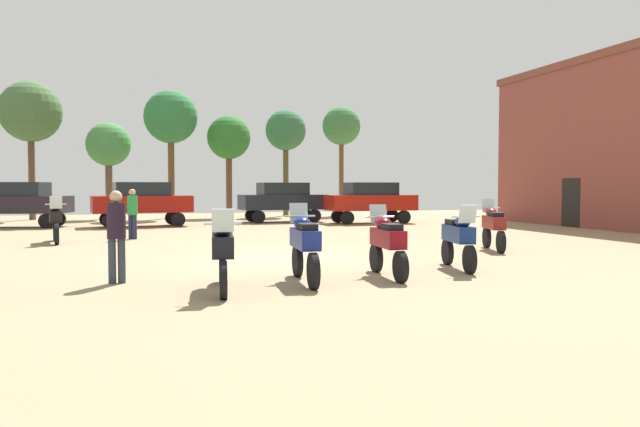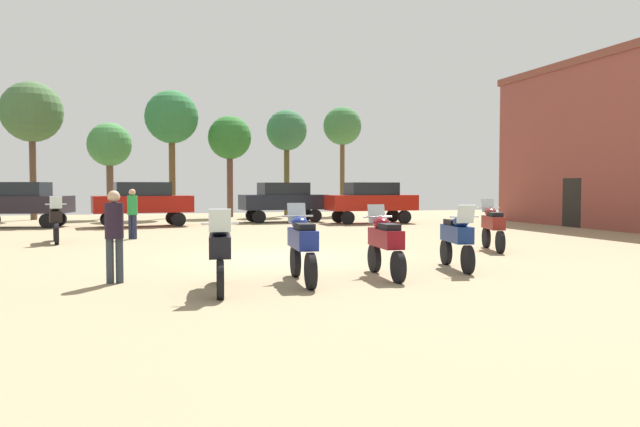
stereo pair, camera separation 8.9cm
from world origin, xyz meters
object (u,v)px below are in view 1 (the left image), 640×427
car_2 (283,199)px  motorcycle_2 (387,242)px  motorcycle_1 (458,237)px  tree_7 (108,146)px  tree_1 (171,118)px  car_1 (18,201)px  tree_6 (229,139)px  motorcycle_3 (493,225)px  tree_4 (286,132)px  tree_2 (341,127)px  person_2 (132,210)px  car_3 (142,201)px  person_1 (116,229)px  car_4 (371,199)px  tree_8 (30,113)px  motorcycle_7 (56,220)px  motorcycle_4 (305,244)px  motorcycle_6 (223,250)px

car_2 → motorcycle_2: bearing=169.3°
motorcycle_1 → tree_7: (-8.43, 23.77, 3.35)m
motorcycle_1 → tree_1: bearing=-66.9°
car_1 → tree_6: 12.46m
motorcycle_3 → tree_4: bearing=110.4°
car_1 → tree_2: bearing=-56.0°
car_1 → person_2: bearing=-135.2°
motorcycle_1 → car_3: 17.91m
tree_2 → person_1: bearing=-117.1°
car_4 → tree_8: 18.85m
tree_1 → tree_2: (10.53, 1.16, -0.12)m
motorcycle_7 → tree_6: bearing=-126.4°
tree_2 → tree_4: bearing=-177.3°
tree_4 → tree_8: tree_8 is taller
motorcycle_4 → car_2: bearing=82.1°
motorcycle_7 → person_2: (2.35, 0.72, 0.27)m
car_4 → motorcycle_1: bearing=165.4°
motorcycle_4 → person_2: 11.22m
person_2 → motorcycle_2: bearing=148.8°
person_1 → tree_2: size_ratio=0.26×
tree_1 → tree_8: 7.32m
tree_1 → car_2: bearing=-44.6°
motorcycle_2 → motorcycle_3: size_ratio=1.02×
car_1 → car_4: size_ratio=1.06×
motorcycle_1 → motorcycle_4: size_ratio=0.95×
person_1 → tree_1: tree_1 is taller
car_4 → tree_8: tree_8 is taller
motorcycle_6 → tree_1: 25.23m
motorcycle_1 → tree_2: (5.46, 24.60, 4.83)m
tree_8 → tree_7: bearing=-1.8°
tree_7 → car_2: bearing=-32.7°
tree_8 → motorcycle_6: bearing=-74.4°
car_3 → person_1: bearing=170.8°
person_1 → tree_8: 24.85m
motorcycle_6 → car_4: car_4 is taller
motorcycle_1 → car_1: size_ratio=0.46×
tree_7 → motorcycle_1: bearing=-70.5°
motorcycle_3 → tree_6: size_ratio=0.35×
motorcycle_7 → motorcycle_1: bearing=126.4°
car_1 → tree_4: 15.88m
tree_2 → motorcycle_6: bearing=-112.6°
car_3 → tree_1: (1.60, 6.82, 4.48)m
car_2 → car_3: 7.06m
tree_4 → motorcycle_2: bearing=-98.5°
motorcycle_2 → car_2: 18.97m
motorcycle_6 → person_1: 2.29m
motorcycle_3 → car_1: size_ratio=0.45×
motorcycle_4 → motorcycle_6: bearing=-159.7°
tree_1 → person_1: bearing=-95.0°
motorcycle_4 → person_2: size_ratio=1.27×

